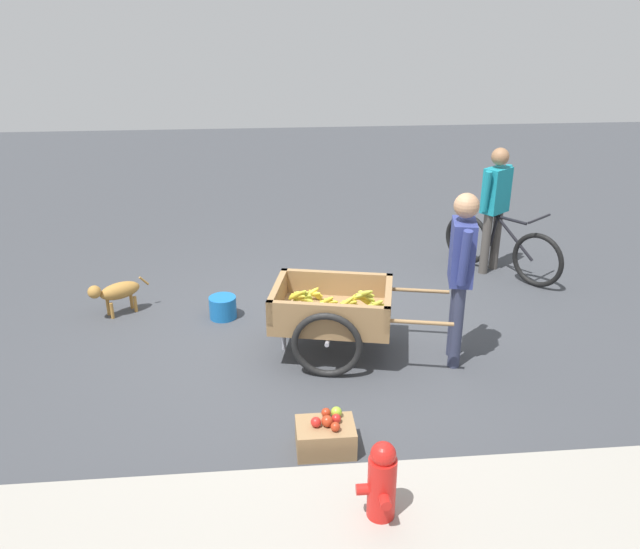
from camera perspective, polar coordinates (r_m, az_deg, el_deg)
ground_plane at (r=6.47m, az=-0.68°, el=-5.75°), size 24.00×24.00×0.00m
fruit_cart at (r=6.03m, az=1.14°, el=-3.35°), size 1.78×1.12×0.73m
vendor_person at (r=5.82m, az=12.47°, el=0.89°), size 0.27×0.56×1.63m
bicycle at (r=8.17m, az=15.85°, el=2.34°), size 1.05×1.36×0.85m
cyclist_person at (r=8.07m, az=15.38°, el=6.45°), size 0.43×0.38×1.56m
dog at (r=7.19m, az=-17.71°, el=-1.46°), size 0.58×0.41×0.40m
fire_hydrant at (r=4.21m, az=5.50°, el=-18.42°), size 0.25×0.25×0.67m
plastic_bucket at (r=6.92m, az=-8.66°, el=-2.91°), size 0.29×0.29×0.24m
apple_crate at (r=4.95m, az=0.52°, el=-14.18°), size 0.44×0.32×0.31m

